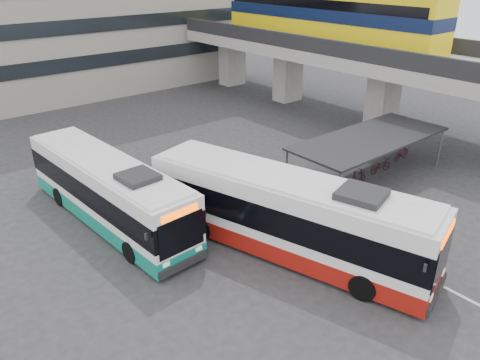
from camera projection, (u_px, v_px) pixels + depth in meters
ground at (303, 252)px, 20.52m from camera, size 120.00×120.00×0.00m
viaduct at (334, 36)px, 36.85m from camera, size 8.00×32.00×9.68m
bike_shelter at (368, 152)px, 26.80m from camera, size 10.00×4.00×2.54m
road_markings at (395, 262)px, 19.88m from camera, size 0.15×7.60×0.01m
bus_main at (286, 215)px, 19.99m from camera, size 6.20×13.06×3.79m
bus_teal at (109, 191)px, 22.39m from camera, size 3.22×11.81×3.45m
pedestrian at (187, 242)px, 19.72m from camera, size 0.72×0.73×1.70m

